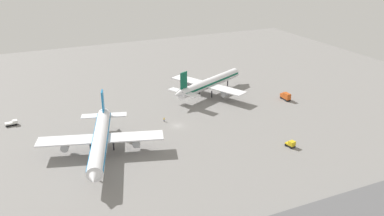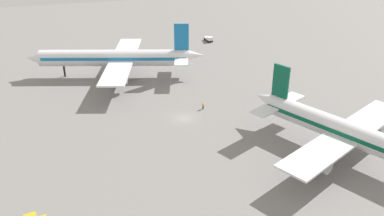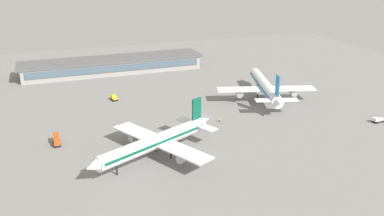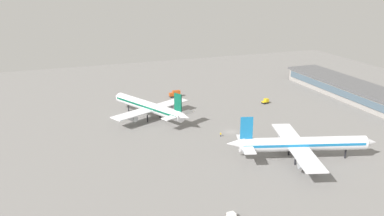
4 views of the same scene
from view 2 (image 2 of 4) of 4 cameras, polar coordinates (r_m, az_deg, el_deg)
The scene contains 5 objects.
ground at distance 95.07m, azimuth -1.15°, elevation -1.42°, with size 288.00×288.00×0.00m, color gray.
airplane_at_gate at distance 119.56m, azimuth -10.52°, elevation 6.93°, with size 40.95×50.00×15.55m.
airplane_taxiing at distance 83.13m, azimuth 21.90°, elevation -3.56°, with size 44.99×37.40×14.68m.
pushback_tractor at distance 153.16m, azimuth 2.36°, elevation 9.69°, with size 4.54×2.51×1.90m.
ground_crew_worker at distance 99.10m, azimuth 1.56°, elevation 0.32°, with size 0.53×0.53×1.67m.
Camera 2 is at (81.22, -23.28, 43.57)m, focal length 37.99 mm.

